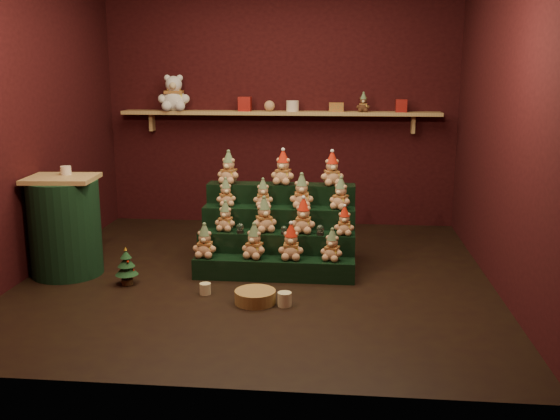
# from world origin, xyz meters

# --- Properties ---
(ground) EXTENTS (4.00, 4.00, 0.00)m
(ground) POSITION_xyz_m (0.00, 0.00, 0.00)
(ground) COLOR black
(ground) RESTS_ON ground
(back_wall) EXTENTS (4.00, 0.10, 2.80)m
(back_wall) POSITION_xyz_m (0.00, 2.05, 1.40)
(back_wall) COLOR black
(back_wall) RESTS_ON ground
(front_wall) EXTENTS (4.00, 0.10, 2.80)m
(front_wall) POSITION_xyz_m (0.00, -2.05, 1.40)
(front_wall) COLOR black
(front_wall) RESTS_ON ground
(left_wall) EXTENTS (0.10, 4.00, 2.80)m
(left_wall) POSITION_xyz_m (-2.05, 0.00, 1.40)
(left_wall) COLOR black
(left_wall) RESTS_ON ground
(right_wall) EXTENTS (0.10, 4.00, 2.80)m
(right_wall) POSITION_xyz_m (2.05, 0.00, 1.40)
(right_wall) COLOR black
(right_wall) RESTS_ON ground
(back_shelf) EXTENTS (3.60, 0.26, 0.24)m
(back_shelf) POSITION_xyz_m (0.00, 1.87, 1.29)
(back_shelf) COLOR tan
(back_shelf) RESTS_ON ground
(riser_tier_front) EXTENTS (1.40, 0.22, 0.18)m
(riser_tier_front) POSITION_xyz_m (0.15, -0.06, 0.09)
(riser_tier_front) COLOR black
(riser_tier_front) RESTS_ON ground
(riser_tier_midfront) EXTENTS (1.40, 0.22, 0.36)m
(riser_tier_midfront) POSITION_xyz_m (0.15, 0.16, 0.18)
(riser_tier_midfront) COLOR black
(riser_tier_midfront) RESTS_ON ground
(riser_tier_midback) EXTENTS (1.40, 0.22, 0.54)m
(riser_tier_midback) POSITION_xyz_m (0.15, 0.38, 0.27)
(riser_tier_midback) COLOR black
(riser_tier_midback) RESTS_ON ground
(riser_tier_back) EXTENTS (1.40, 0.22, 0.72)m
(riser_tier_back) POSITION_xyz_m (0.15, 0.60, 0.36)
(riser_tier_back) COLOR black
(riser_tier_back) RESTS_ON ground
(teddy_0) EXTENTS (0.21, 0.19, 0.29)m
(teddy_0) POSITION_xyz_m (-0.46, -0.06, 0.33)
(teddy_0) COLOR tan
(teddy_0) RESTS_ON riser_tier_front
(teddy_1) EXTENTS (0.26, 0.25, 0.30)m
(teddy_1) POSITION_xyz_m (-0.02, -0.05, 0.33)
(teddy_1) COLOR tan
(teddy_1) RESTS_ON riser_tier_front
(teddy_2) EXTENTS (0.22, 0.20, 0.30)m
(teddy_2) POSITION_xyz_m (0.29, -0.05, 0.33)
(teddy_2) COLOR tan
(teddy_2) RESTS_ON riser_tier_front
(teddy_3) EXTENTS (0.24, 0.22, 0.27)m
(teddy_3) POSITION_xyz_m (0.65, -0.05, 0.32)
(teddy_3) COLOR tan
(teddy_3) RESTS_ON riser_tier_front
(teddy_4) EXTENTS (0.21, 0.20, 0.27)m
(teddy_4) POSITION_xyz_m (-0.32, 0.18, 0.49)
(teddy_4) COLOR tan
(teddy_4) RESTS_ON riser_tier_midfront
(teddy_5) EXTENTS (0.28, 0.27, 0.31)m
(teddy_5) POSITION_xyz_m (0.03, 0.18, 0.51)
(teddy_5) COLOR tan
(teddy_5) RESTS_ON riser_tier_midfront
(teddy_6) EXTENTS (0.23, 0.21, 0.30)m
(teddy_6) POSITION_xyz_m (0.39, 0.17, 0.51)
(teddy_6) COLOR tan
(teddy_6) RESTS_ON riser_tier_midfront
(teddy_7) EXTENTS (0.18, 0.16, 0.25)m
(teddy_7) POSITION_xyz_m (0.75, 0.14, 0.48)
(teddy_7) COLOR tan
(teddy_7) RESTS_ON riser_tier_midfront
(teddy_8) EXTENTS (0.23, 0.22, 0.25)m
(teddy_8) POSITION_xyz_m (-0.35, 0.39, 0.67)
(teddy_8) COLOR tan
(teddy_8) RESTS_ON riser_tier_midback
(teddy_9) EXTENTS (0.20, 0.19, 0.26)m
(teddy_9) POSITION_xyz_m (-0.00, 0.39, 0.67)
(teddy_9) COLOR tan
(teddy_9) RESTS_ON riser_tier_midback
(teddy_10) EXTENTS (0.23, 0.21, 0.31)m
(teddy_10) POSITION_xyz_m (0.35, 0.39, 0.69)
(teddy_10) COLOR tan
(teddy_10) RESTS_ON riser_tier_midback
(teddy_11) EXTENTS (0.26, 0.25, 0.28)m
(teddy_11) POSITION_xyz_m (0.71, 0.37, 0.68)
(teddy_11) COLOR tan
(teddy_11) RESTS_ON riser_tier_midback
(teddy_12) EXTENTS (0.26, 0.25, 0.30)m
(teddy_12) POSITION_xyz_m (-0.35, 0.58, 0.87)
(teddy_12) COLOR tan
(teddy_12) RESTS_ON riser_tier_back
(teddy_13) EXTENTS (0.26, 0.24, 0.31)m
(teddy_13) POSITION_xyz_m (0.17, 0.59, 0.88)
(teddy_13) COLOR tan
(teddy_13) RESTS_ON riser_tier_back
(teddy_14) EXTENTS (0.26, 0.25, 0.31)m
(teddy_14) POSITION_xyz_m (0.62, 0.58, 0.87)
(teddy_14) COLOR tan
(teddy_14) RESTS_ON riser_tier_back
(snow_globe_a) EXTENTS (0.07, 0.07, 0.09)m
(snow_globe_a) POSITION_xyz_m (-0.17, 0.10, 0.40)
(snow_globe_a) COLOR black
(snow_globe_a) RESTS_ON riser_tier_midfront
(snow_globe_b) EXTENTS (0.06, 0.06, 0.08)m
(snow_globe_b) POSITION_xyz_m (0.22, 0.10, 0.40)
(snow_globe_b) COLOR black
(snow_globe_b) RESTS_ON riser_tier_midfront
(snow_globe_c) EXTENTS (0.07, 0.07, 0.09)m
(snow_globe_c) POSITION_xyz_m (0.54, 0.10, 0.41)
(snow_globe_c) COLOR black
(snow_globe_c) RESTS_ON riser_tier_midfront
(side_table) EXTENTS (0.61, 0.61, 0.88)m
(side_table) POSITION_xyz_m (-1.69, -0.11, 0.43)
(side_table) COLOR tan
(side_table) RESTS_ON ground
(table_ornament) EXTENTS (0.09, 0.09, 0.07)m
(table_ornament) POSITION_xyz_m (-1.69, -0.01, 0.92)
(table_ornament) COLOR beige
(table_ornament) RESTS_ON side_table
(mini_christmas_tree) EXTENTS (0.19, 0.19, 0.33)m
(mini_christmas_tree) POSITION_xyz_m (-1.07, -0.33, 0.16)
(mini_christmas_tree) COLOR #473219
(mini_christmas_tree) RESTS_ON ground
(mug_left) EXTENTS (0.09, 0.09, 0.09)m
(mug_left) POSITION_xyz_m (-0.36, -0.50, 0.05)
(mug_left) COLOR beige
(mug_left) RESTS_ON ground
(mug_right) EXTENTS (0.11, 0.11, 0.11)m
(mug_right) POSITION_xyz_m (0.30, -0.69, 0.05)
(mug_right) COLOR beige
(mug_right) RESTS_ON ground
(wicker_basket) EXTENTS (0.38, 0.38, 0.10)m
(wicker_basket) POSITION_xyz_m (0.07, -0.65, 0.05)
(wicker_basket) COLOR #A78343
(wicker_basket) RESTS_ON ground
(white_bear) EXTENTS (0.40, 0.37, 0.51)m
(white_bear) POSITION_xyz_m (-1.20, 1.84, 1.57)
(white_bear) COLOR white
(white_bear) RESTS_ON back_shelf
(brown_bear) EXTENTS (0.16, 0.14, 0.21)m
(brown_bear) POSITION_xyz_m (0.94, 1.84, 1.42)
(brown_bear) COLOR #522B1B
(brown_bear) RESTS_ON back_shelf
(gift_tin_red_a) EXTENTS (0.14, 0.14, 0.16)m
(gift_tin_red_a) POSITION_xyz_m (-0.39, 1.85, 1.40)
(gift_tin_red_a) COLOR maroon
(gift_tin_red_a) RESTS_ON back_shelf
(gift_tin_cream) EXTENTS (0.14, 0.14, 0.12)m
(gift_tin_cream) POSITION_xyz_m (0.15, 1.85, 1.38)
(gift_tin_cream) COLOR beige
(gift_tin_cream) RESTS_ON back_shelf
(gift_tin_red_b) EXTENTS (0.12, 0.12, 0.14)m
(gift_tin_red_b) POSITION_xyz_m (1.35, 1.85, 1.39)
(gift_tin_red_b) COLOR maroon
(gift_tin_red_b) RESTS_ON back_shelf
(shelf_plush_ball) EXTENTS (0.12, 0.12, 0.12)m
(shelf_plush_ball) POSITION_xyz_m (-0.11, 1.85, 1.38)
(shelf_plush_ball) COLOR tan
(shelf_plush_ball) RESTS_ON back_shelf
(scarf_gift_box) EXTENTS (0.16, 0.10, 0.10)m
(scarf_gift_box) POSITION_xyz_m (0.64, 1.85, 1.37)
(scarf_gift_box) COLOR #D7521E
(scarf_gift_box) RESTS_ON back_shelf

